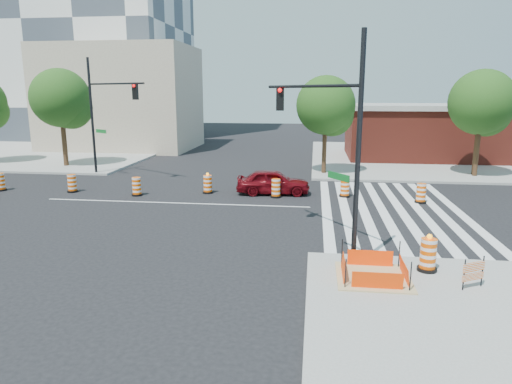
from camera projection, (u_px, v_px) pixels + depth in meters
ground at (175, 203)px, 23.73m from camera, size 120.00×120.00×0.00m
sidewalk_ne at (442, 158)px, 38.92m from camera, size 22.00×22.00×0.15m
sidewalk_nw at (48, 151)px, 43.38m from camera, size 22.00×22.00×0.15m
crosswalk_east at (391, 210)px, 22.38m from camera, size 6.75×13.50×0.01m
lane_centerline at (175, 203)px, 23.73m from camera, size 14.00×0.12×0.01m
excavation_pit at (373, 275)px, 13.86m from camera, size 2.20×2.20×0.90m
brick_storefront at (445, 132)px, 38.43m from camera, size 16.50×8.50×4.60m
beige_midrise at (122, 98)px, 45.44m from camera, size 14.00×10.00×10.00m
red_coupe at (273, 182)px, 25.68m from camera, size 4.23×1.99×1.40m
signal_pole_se at (329, 126)px, 15.37m from camera, size 3.36×4.61×7.38m
signal_pole_nw at (105, 106)px, 29.86m from camera, size 5.07×3.17×7.74m
pit_drum at (428, 256)px, 14.31m from camera, size 0.62×0.62×1.21m
barricade at (473, 271)px, 13.03m from camera, size 0.71×0.42×0.93m
tree_north_b at (62, 101)px, 33.79m from camera, size 4.33×4.33×7.36m
tree_north_c at (326, 109)px, 30.75m from camera, size 3.97×3.97×6.75m
tree_north_d at (481, 108)px, 30.19m from camera, size 4.04×4.04×6.86m
tree_north_e at (482, 106)px, 29.58m from camera, size 4.18×4.18×7.10m
median_drum_0 at (1, 183)px, 26.58m from camera, size 0.60×0.60×1.02m
median_drum_1 at (72, 184)px, 26.20m from camera, size 0.60×0.60×1.02m
median_drum_2 at (137, 187)px, 25.33m from camera, size 0.60×0.60×1.02m
median_drum_3 at (208, 185)px, 25.93m from camera, size 0.60×0.60×1.18m
median_drum_4 at (276, 189)px, 24.90m from camera, size 0.60×0.60×1.02m
median_drum_5 at (345, 188)px, 25.03m from camera, size 0.60×0.60×1.02m
median_drum_6 at (421, 194)px, 23.67m from camera, size 0.60×0.60×1.02m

